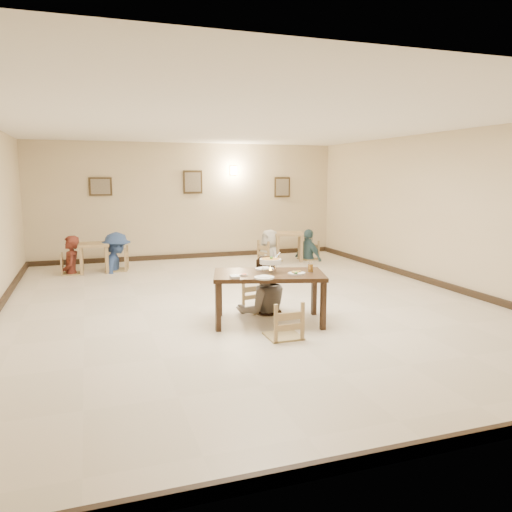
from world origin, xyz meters
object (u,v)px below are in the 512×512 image
object	(u,v)px
main_table	(269,278)
bg_diner_d	(309,229)
bg_diner_b	(115,232)
bg_diner_a	(69,236)
bg_chair_rl	(270,242)
bg_table_left	(94,249)
main_diner	(263,256)
bg_table_right	(289,238)
chair_far	(258,284)
bg_chair_ll	(71,254)
chair_near	(284,302)
bg_diner_c	(270,230)
bg_chair_rr	(308,242)
drink_glass	(310,267)
curry_warmer	(270,261)
bg_chair_lr	(116,248)

from	to	relation	value
main_table	bg_diner_d	size ratio (longest dim) A/B	1.13
bg_diner_b	bg_diner_a	bearing A→B (deg)	109.94
bg_diner_a	bg_chair_rl	bearing A→B (deg)	91.38
bg_table_left	bg_diner_a	distance (m)	0.60
main_diner	bg_table_right	bearing A→B (deg)	-114.09
bg_diner_a	bg_table_left	bearing A→B (deg)	97.73
chair_far	bg_table_right	size ratio (longest dim) A/B	0.96
main_table	bg_table_left	distance (m)	5.51
main_table	bg_chair_ll	bearing A→B (deg)	136.31
chair_near	main_diner	world-z (taller)	main_diner
bg_diner_a	bg_diner_d	bearing A→B (deg)	90.59
bg_table_left	bg_diner_a	size ratio (longest dim) A/B	0.39
bg_table_left	bg_diner_c	xyz separation A→B (m)	(4.28, 0.11, 0.28)
bg_table_left	bg_chair_rr	world-z (taller)	bg_chair_rr
bg_table_left	bg_table_right	size ratio (longest dim) A/B	0.73
main_diner	bg_diner_c	distance (m)	4.81
drink_glass	bg_chair_rr	bearing A→B (deg)	65.63
chair_far	curry_warmer	distance (m)	0.83
main_diner	bg_chair_ll	distance (m)	5.26
drink_glass	bg_diner_a	world-z (taller)	bg_diner_a
bg_chair_ll	bg_diner_a	size ratio (longest dim) A/B	0.52
chair_far	drink_glass	xyz separation A→B (m)	(0.53, -0.84, 0.38)
main_table	bg_diner_a	bearing A→B (deg)	136.31
main_diner	bg_diner_a	bearing A→B (deg)	-51.96
chair_far	bg_diner_a	bearing A→B (deg)	111.99
chair_far	bg_diner_c	distance (m)	4.74
bg_diner_b	bg_diner_d	bearing A→B (deg)	-77.08
chair_near	bg_table_left	bearing A→B (deg)	-67.28
bg_table_left	bg_chair_rl	size ratio (longest dim) A/B	0.66
curry_warmer	bg_chair_rl	world-z (taller)	curry_warmer
chair_near	bg_chair_rl	world-z (taller)	bg_chair_rl
main_diner	bg_diner_d	distance (m)	5.26
main_diner	bg_chair_rl	xyz separation A→B (m)	(1.76, 4.47, -0.40)
bg_chair_rl	chair_near	bearing A→B (deg)	140.57
bg_chair_rr	chair_far	bearing A→B (deg)	-48.83
curry_warmer	bg_diner_c	world-z (taller)	bg_diner_c
bg_table_right	bg_chair_rr	world-z (taller)	bg_chair_rr
bg_chair_ll	bg_diner_a	bearing A→B (deg)	-133.49
bg_chair_lr	bg_diner_d	size ratio (longest dim) A/B	0.65
bg_chair_ll	bg_chair_rr	xyz separation A→B (m)	(5.83, 0.15, 0.01)
chair_near	bg_diner_d	bearing A→B (deg)	-117.30
main_diner	bg_table_right	xyz separation A→B (m)	(2.29, 4.48, -0.32)
bg_chair_lr	bg_diner_c	distance (m)	3.80
bg_chair_lr	bg_diner_b	bearing A→B (deg)	-142.09
bg_diner_a	bg_chair_rr	bearing A→B (deg)	90.59
chair_near	bg_chair_ll	xyz separation A→B (m)	(-2.83, 5.59, -0.04)
main_table	curry_warmer	size ratio (longest dim) A/B	5.04
bg_chair_lr	bg_chair_rr	world-z (taller)	bg_chair_lr
main_diner	bg_table_left	world-z (taller)	main_diner
main_table	drink_glass	size ratio (longest dim) A/B	11.68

